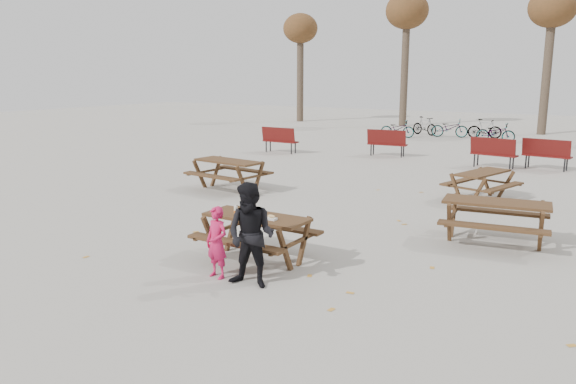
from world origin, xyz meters
The scene contains 14 objects.
ground centered at (0.00, 0.00, 0.00)m, with size 80.00×80.00×0.00m, color gray.
main_picnic_table centered at (0.00, 0.00, 0.59)m, with size 1.80×1.45×0.78m.
food_tray centered at (0.36, -0.10, 0.79)m, with size 0.18×0.11×0.04m, color silver.
bread_roll centered at (0.36, -0.10, 0.83)m, with size 0.14×0.06×0.05m, color tan.
soda_bottle centered at (-0.31, -0.16, 0.85)m, with size 0.07×0.07×0.17m.
child centered at (-0.04, -1.01, 0.56)m, with size 0.41×0.27×1.12m, color #C6184D.
adult centered at (0.63, -1.03, 0.78)m, with size 0.76×0.59×1.57m, color black.
picnic_table_east centered at (3.21, 3.11, 0.40)m, with size 1.88×1.51×0.81m, color #331E12, non-canonical shape.
picnic_table_north centered at (-4.00, 4.38, 0.41)m, with size 1.91×1.54×0.82m, color #331E12, non-canonical shape.
picnic_table_far centered at (2.12, 6.72, 0.36)m, with size 1.69×1.36×0.73m, color #331E12, non-canonical shape.
park_bench_row centered at (-1.40, 12.22, 0.52)m, with size 11.25×1.91×1.03m.
bicycle_row centered at (-2.53, 20.18, 0.46)m, with size 6.34×2.79×0.95m.
tree_row centered at (0.90, 25.15, 6.19)m, with size 32.17×3.52×8.26m.
fallen_leaves centered at (0.50, 2.50, 0.00)m, with size 11.00×11.00×0.01m, color #C0842E, non-canonical shape.
Camera 1 is at (5.26, -7.45, 3.10)m, focal length 35.00 mm.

